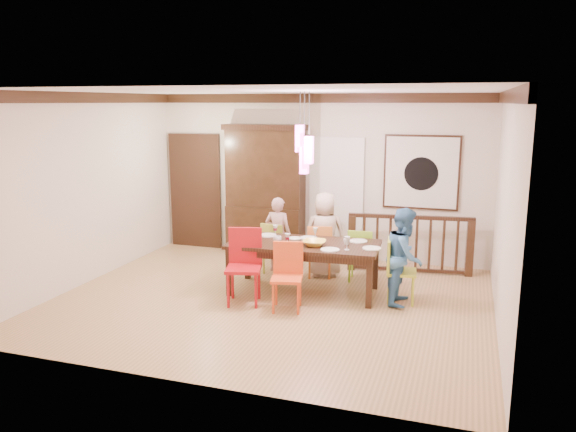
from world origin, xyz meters
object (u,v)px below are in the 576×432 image
(dining_table, at_px, (304,248))
(china_hutch, at_px, (265,190))
(chair_far_left, at_px, (276,244))
(person_end_right, at_px, (405,256))
(person_far_mid, at_px, (325,234))
(balustrade, at_px, (410,243))
(person_far_left, at_px, (278,234))
(chair_end_right, at_px, (402,267))

(dining_table, xyz_separation_m, china_hutch, (-1.26, 1.81, 0.52))
(dining_table, bearing_deg, chair_far_left, 127.91)
(chair_far_left, xyz_separation_m, person_end_right, (2.15, -0.80, 0.19))
(china_hutch, relative_size, person_far_mid, 1.73)
(china_hutch, distance_m, balustrade, 2.74)
(person_far_left, relative_size, person_end_right, 0.92)
(person_far_mid, height_order, person_end_right, person_far_mid)
(person_far_left, bearing_deg, balustrade, -161.66)
(china_hutch, height_order, person_far_left, china_hutch)
(chair_end_right, bearing_deg, person_far_left, 61.59)
(china_hutch, bearing_deg, dining_table, -55.16)
(dining_table, xyz_separation_m, chair_far_left, (-0.70, 0.79, -0.18))
(chair_far_left, xyz_separation_m, person_far_mid, (0.79, 0.08, 0.20))
(chair_far_left, distance_m, person_far_left, 0.17)
(china_hutch, xyz_separation_m, person_end_right, (2.71, -1.82, -0.51))
(chair_far_left, relative_size, balustrade, 0.42)
(chair_end_right, distance_m, person_far_mid, 1.57)
(person_end_right, bearing_deg, chair_far_left, 72.23)
(dining_table, bearing_deg, china_hutch, 121.44)
(chair_far_left, height_order, china_hutch, china_hutch)
(china_hutch, bearing_deg, chair_far_left, -61.07)
(chair_far_left, distance_m, china_hutch, 1.35)
(china_hutch, bearing_deg, chair_end_right, -33.64)
(chair_end_right, xyz_separation_m, person_far_mid, (-1.32, 0.84, 0.17))
(balustrade, relative_size, person_far_left, 1.63)
(dining_table, bearing_deg, balustrade, 43.36)
(chair_end_right, bearing_deg, person_far_mid, 51.28)
(balustrade, distance_m, person_far_mid, 1.42)
(balustrade, height_order, person_far_left, person_far_left)
(china_hutch, relative_size, person_end_right, 1.76)
(chair_end_right, xyz_separation_m, person_end_right, (0.04, -0.04, 0.16))
(dining_table, distance_m, balustrade, 2.01)
(person_far_left, bearing_deg, chair_far_left, 97.77)
(dining_table, xyz_separation_m, person_far_left, (-0.71, 0.90, -0.05))
(person_end_right, bearing_deg, person_far_left, 69.91)
(person_far_left, bearing_deg, person_end_right, 160.34)
(chair_far_left, relative_size, person_end_right, 0.63)
(chair_far_left, bearing_deg, dining_table, 139.30)
(person_end_right, bearing_deg, chair_end_right, 46.19)
(dining_table, bearing_deg, chair_end_right, -2.15)
(chair_far_left, height_order, person_far_left, person_far_left)
(chair_end_right, height_order, person_end_right, person_end_right)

